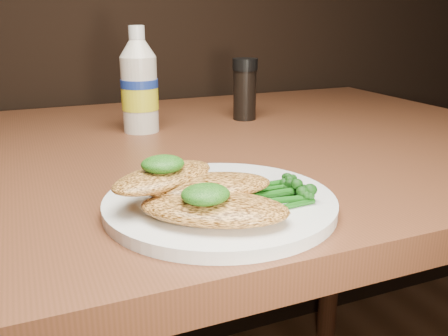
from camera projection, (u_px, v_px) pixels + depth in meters
name	position (u px, v px, depth m)	size (l,w,h in m)	color
plate	(220.00, 203.00, 0.51)	(0.24, 0.24, 0.01)	white
chicken_front	(214.00, 208.00, 0.45)	(0.14, 0.08, 0.02)	#E59B48
chicken_mid	(209.00, 186.00, 0.49)	(0.13, 0.06, 0.02)	#E59B48
chicken_back	(164.00, 177.00, 0.49)	(0.12, 0.06, 0.02)	#E59B48
pesto_front	(205.00, 194.00, 0.44)	(0.05, 0.04, 0.02)	#093207
pesto_back	(163.00, 164.00, 0.48)	(0.04, 0.04, 0.02)	#093207
broccolini_bundle	(268.00, 193.00, 0.49)	(0.11, 0.09, 0.02)	#155212
mayo_bottle	(139.00, 80.00, 0.82)	(0.06, 0.06, 0.18)	beige
pepper_grinder	(245.00, 89.00, 0.92)	(0.05, 0.05, 0.12)	black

